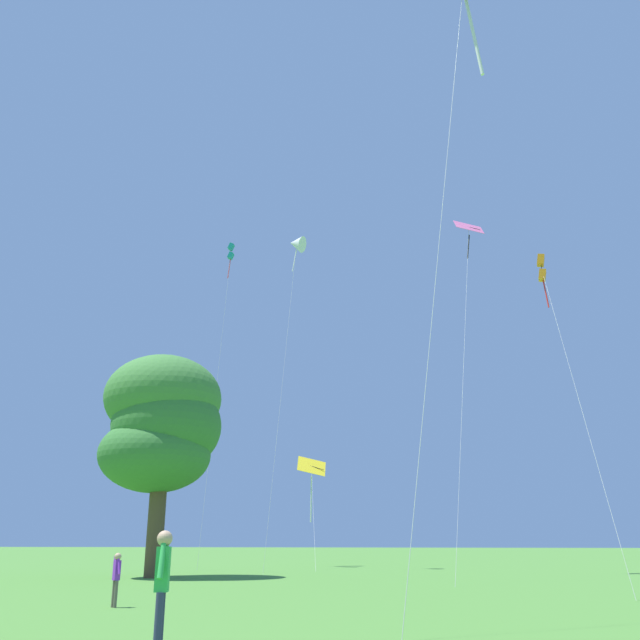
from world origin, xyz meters
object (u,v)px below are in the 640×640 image
(kite_teal_box, at_px, (231,255))
(kite_orange_box, at_px, (542,271))
(kite_yellow_diamond, at_px, (311,478))
(tree_left_oak, at_px, (162,424))
(person_child_small, at_px, (116,574))
(kite_white_distant, at_px, (296,244))
(kite_pink_low, at_px, (468,238))
(person_near_tree, at_px, (162,579))
(kite_black_large, at_px, (466,0))

(kite_teal_box, bearing_deg, kite_orange_box, -37.76)
(kite_yellow_diamond, distance_m, tree_left_oak, 16.91)
(kite_teal_box, xyz_separation_m, tree_left_oak, (1.59, -13.07, -14.66))
(kite_orange_box, bearing_deg, person_child_small, -136.90)
(kite_white_distant, bearing_deg, person_child_small, -85.95)
(kite_pink_low, distance_m, kite_teal_box, 18.30)
(tree_left_oak, bearing_deg, person_near_tree, -64.77)
(person_near_tree, height_order, tree_left_oak, tree_left_oak)
(person_child_small, relative_size, person_near_tree, 0.75)
(kite_teal_box, bearing_deg, kite_pink_low, -19.52)
(kite_teal_box, height_order, person_child_small, kite_teal_box)
(kite_yellow_diamond, height_order, tree_left_oak, tree_left_oak)
(kite_orange_box, bearing_deg, person_near_tree, -114.21)
(kite_teal_box, distance_m, kite_yellow_diamond, 17.14)
(person_near_tree, bearing_deg, kite_pink_low, 78.62)
(kite_white_distant, bearing_deg, person_near_tree, -79.42)
(person_child_small, bearing_deg, kite_pink_low, 64.92)
(kite_black_large, distance_m, kite_orange_box, 12.21)
(kite_white_distant, xyz_separation_m, kite_teal_box, (-5.31, 1.25, 0.16))
(kite_orange_box, distance_m, person_near_tree, 23.49)
(kite_black_large, bearing_deg, person_child_small, -173.03)
(kite_white_distant, distance_m, tree_left_oak, 19.08)
(person_child_small, relative_size, tree_left_oak, 0.12)
(kite_black_large, relative_size, kite_white_distant, 0.90)
(kite_teal_box, relative_size, person_child_small, 17.53)
(kite_black_large, height_order, kite_pink_low, kite_pink_low)
(kite_pink_low, relative_size, person_near_tree, 11.71)
(kite_teal_box, bearing_deg, person_child_small, -75.25)
(kite_black_large, distance_m, kite_white_distant, 27.51)
(kite_black_large, xyz_separation_m, kite_white_distant, (-11.62, 24.68, 3.53))
(kite_black_large, height_order, person_child_small, kite_black_large)
(kite_pink_low, distance_m, person_near_tree, 33.48)
(kite_yellow_diamond, height_order, kite_orange_box, kite_orange_box)
(kite_yellow_diamond, relative_size, kite_orange_box, 0.70)
(kite_teal_box, bearing_deg, kite_yellow_diamond, 31.59)
(kite_yellow_diamond, bearing_deg, tree_left_oak, -103.23)
(kite_orange_box, height_order, person_near_tree, kite_orange_box)
(kite_yellow_diamond, distance_m, kite_orange_box, 24.52)
(person_child_small, xyz_separation_m, person_near_tree, (4.26, -6.78, 0.26))
(kite_pink_low, height_order, kite_orange_box, kite_pink_low)
(person_child_small, bearing_deg, tree_left_oak, 111.57)
(kite_white_distant, xyz_separation_m, tree_left_oak, (-3.72, -11.82, -14.51))
(kite_white_distant, height_order, kite_pink_low, kite_white_distant)
(kite_pink_low, bearing_deg, kite_yellow_diamond, 140.96)
(person_child_small, bearing_deg, kite_orange_box, 43.10)
(kite_orange_box, relative_size, person_child_small, 10.42)
(kite_orange_box, distance_m, person_child_small, 21.01)
(kite_yellow_diamond, distance_m, person_near_tree, 38.03)
(kite_black_large, relative_size, kite_orange_box, 1.48)
(person_near_tree, bearing_deg, kite_black_large, 55.28)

